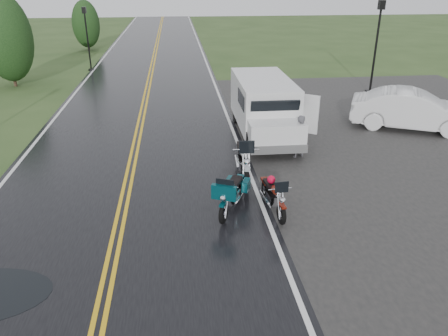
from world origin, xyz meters
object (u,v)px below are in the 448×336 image
at_px(motorcycle_teal, 224,204).
at_px(van_white, 250,123).
at_px(motorcycle_red, 282,206).
at_px(person_at_van, 299,137).
at_px(lamp_post_far_left, 88,39).
at_px(lamp_post_far_right, 376,48).
at_px(motorcycle_silver, 247,168).
at_px(sedan_white, 413,111).

distance_m(motorcycle_teal, van_white, 5.01).
distance_m(motorcycle_red, person_at_van, 4.65).
xyz_separation_m(motorcycle_teal, lamp_post_far_left, (-6.61, 20.30, 1.41)).
height_order(van_white, person_at_van, van_white).
height_order(motorcycle_teal, lamp_post_far_right, lamp_post_far_right).
height_order(motorcycle_red, person_at_van, person_at_van).
bearing_deg(motorcycle_red, van_white, 84.99).
xyz_separation_m(motorcycle_silver, sedan_white, (7.56, 4.78, 0.07)).
relative_size(motorcycle_red, lamp_post_far_right, 0.40).
bearing_deg(motorcycle_teal, motorcycle_silver, 87.52).
distance_m(motorcycle_teal, lamp_post_far_right, 15.78).
xyz_separation_m(lamp_post_far_left, lamp_post_far_right, (15.92, -7.68, 0.36)).
relative_size(van_white, lamp_post_far_left, 1.41).
bearing_deg(van_white, lamp_post_far_left, 117.79).
relative_size(person_at_van, lamp_post_far_right, 0.32).
xyz_separation_m(van_white, lamp_post_far_right, (7.86, 7.86, 1.26)).
relative_size(motorcycle_teal, lamp_post_far_right, 0.43).
height_order(motorcycle_red, lamp_post_far_left, lamp_post_far_left).
xyz_separation_m(motorcycle_silver, person_at_van, (2.19, 2.33, 0.03)).
bearing_deg(lamp_post_far_left, person_at_van, -59.07).
relative_size(motorcycle_red, sedan_white, 0.40).
relative_size(motorcycle_silver, sedan_white, 0.51).
bearing_deg(lamp_post_far_right, motorcycle_red, -121.53).
distance_m(motorcycle_red, sedan_white, 9.76).
relative_size(lamp_post_far_left, lamp_post_far_right, 0.85).
distance_m(motorcycle_teal, motorcycle_silver, 2.03).
bearing_deg(van_white, motorcycle_teal, -106.53).
xyz_separation_m(motorcycle_red, person_at_van, (1.62, 4.36, 0.19)).
height_order(motorcycle_red, motorcycle_teal, motorcycle_teal).
height_order(van_white, sedan_white, van_white).
relative_size(van_white, person_at_van, 3.76).
relative_size(motorcycle_teal, lamp_post_far_left, 0.50).
height_order(person_at_van, sedan_white, sedan_white).
height_order(motorcycle_teal, person_at_van, person_at_van).
xyz_separation_m(motorcycle_red, motorcycle_teal, (-1.44, 0.20, 0.03)).
bearing_deg(lamp_post_far_right, motorcycle_silver, -128.02).
relative_size(motorcycle_teal, sedan_white, 0.42).
xyz_separation_m(motorcycle_red, van_white, (0.00, 4.96, 0.55)).
xyz_separation_m(person_at_van, sedan_white, (5.37, 2.45, 0.04)).
height_order(motorcycle_red, lamp_post_far_right, lamp_post_far_right).
bearing_deg(motorcycle_teal, person_at_van, 76.66).
relative_size(motorcycle_silver, person_at_van, 1.63).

